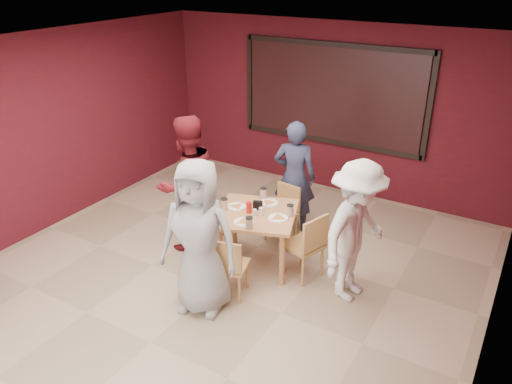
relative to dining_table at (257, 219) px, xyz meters
The scene contains 11 objects.
floor 1.01m from the dining_table, 105.09° to the right, with size 7.00×7.00×0.00m, color tan.
window_blinds 2.90m from the dining_table, 94.15° to the left, with size 3.00×0.02×1.50m, color black.
dining_table is the anchor object (origin of this frame).
chair_front 0.81m from the dining_table, 84.14° to the right, with size 0.48×0.48×0.81m.
chair_back 0.82m from the dining_table, 91.52° to the left, with size 0.44×0.44×0.80m.
chair_left 0.72m from the dining_table, behind, with size 0.40×0.40×0.80m.
chair_right 0.72m from the dining_table, ahead, with size 0.54×0.54×0.88m.
diner_front 1.10m from the dining_table, 95.09° to the right, with size 0.89×0.58×1.81m, color #9B9B9B.
diner_back 1.12m from the dining_table, 91.47° to the left, with size 0.61×0.40×1.66m, color #2E3452.
diner_left 1.09m from the dining_table, behind, with size 0.91×0.71×1.86m, color maroon.
diner_right 1.31m from the dining_table, ahead, with size 1.11×0.64×1.72m, color white.
Camera 1 is at (3.02, -4.05, 3.66)m, focal length 35.00 mm.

